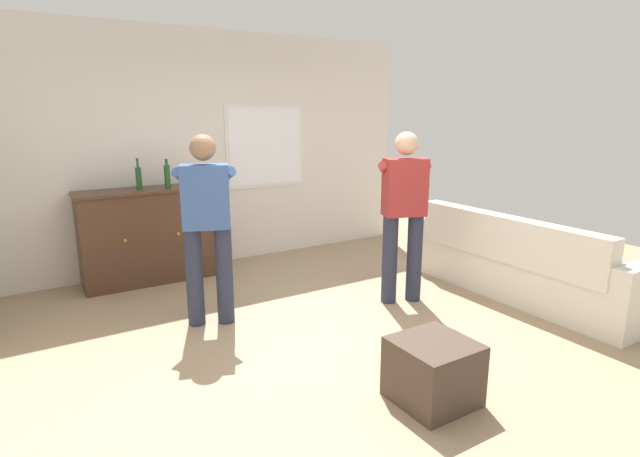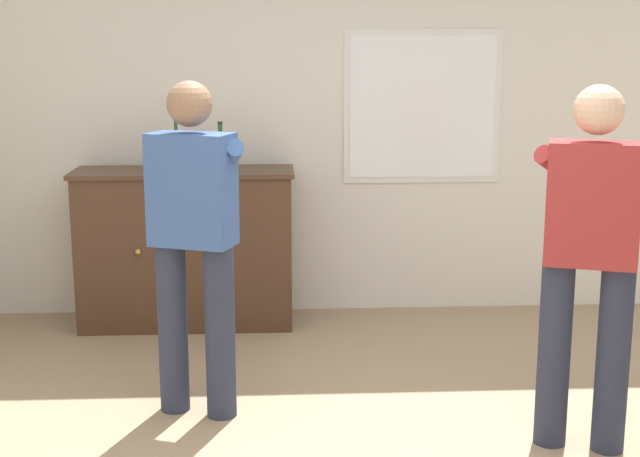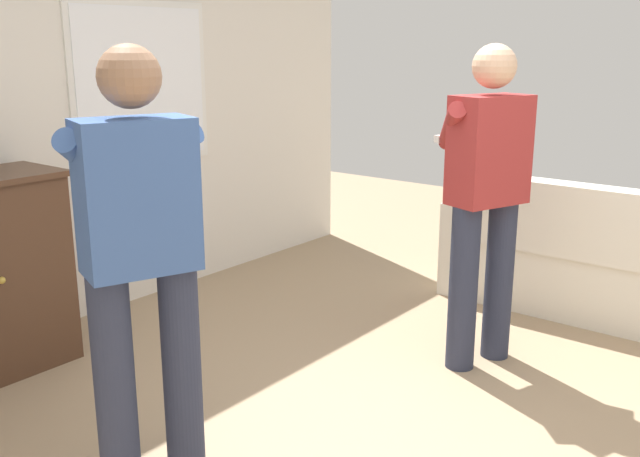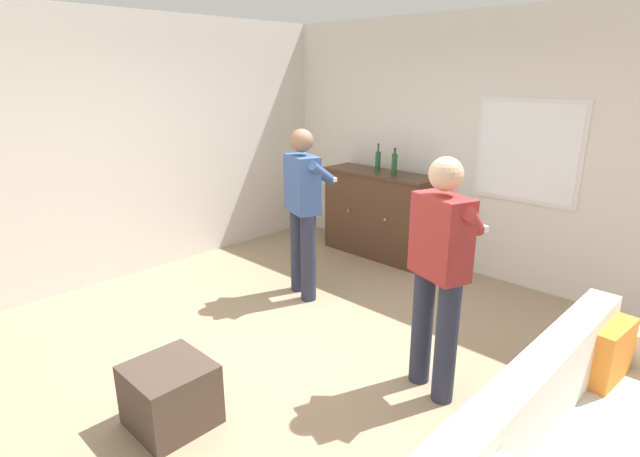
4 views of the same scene
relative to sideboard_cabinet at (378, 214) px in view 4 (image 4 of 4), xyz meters
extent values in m
plane|color=#9E8466|center=(1.01, -2.30, -0.52)|extent=(10.40, 10.40, 0.00)
cube|color=silver|center=(1.01, 0.36, 0.88)|extent=(5.20, 0.12, 2.80)
cube|color=silver|center=(1.60, 0.30, 0.90)|extent=(1.07, 0.02, 1.04)
cube|color=white|center=(1.60, 0.29, 0.90)|extent=(0.99, 0.03, 0.96)
cube|color=silver|center=(-1.65, -2.30, 0.88)|extent=(0.12, 5.20, 2.80)
cube|color=silver|center=(2.88, -2.47, 0.12)|extent=(0.18, 2.12, 0.44)
cube|color=silver|center=(3.08, -1.33, -0.20)|extent=(0.55, 0.18, 0.64)
cube|color=orange|center=(3.01, -1.66, 0.08)|extent=(0.17, 0.41, 0.36)
cube|color=#472D1E|center=(0.00, 0.00, -0.02)|extent=(1.39, 0.44, 1.01)
cube|color=#472D1E|center=(0.00, 0.00, 0.51)|extent=(1.43, 0.48, 0.03)
sphere|color=#B79338|center=(-0.28, -0.23, 0.03)|extent=(0.04, 0.04, 0.04)
sphere|color=#B79338|center=(0.28, -0.23, 0.03)|extent=(0.04, 0.04, 0.04)
cylinder|color=#1E4C23|center=(-0.04, 0.01, 0.64)|extent=(0.06, 0.06, 0.24)
cylinder|color=#1E4C23|center=(-0.04, 0.01, 0.80)|extent=(0.02, 0.02, 0.08)
cylinder|color=#262626|center=(-0.04, 0.01, 0.84)|extent=(0.03, 0.03, 0.02)
cylinder|color=#1E4C23|center=(0.25, -0.06, 0.65)|extent=(0.06, 0.06, 0.25)
cylinder|color=#1E4C23|center=(0.25, -0.06, 0.80)|extent=(0.03, 0.03, 0.05)
cylinder|color=#262626|center=(0.25, -0.06, 0.83)|extent=(0.03, 0.03, 0.02)
cube|color=#47382D|center=(0.99, -3.43, -0.31)|extent=(0.49, 0.49, 0.42)
cylinder|color=#282D42|center=(0.06, -1.42, -0.08)|extent=(0.15, 0.15, 0.88)
cylinder|color=#282D42|center=(0.31, -1.51, -0.08)|extent=(0.15, 0.15, 0.88)
cube|color=#385693|center=(0.19, -1.46, 0.63)|extent=(0.45, 0.34, 0.55)
sphere|color=#8C664C|center=(0.19, -1.46, 1.05)|extent=(0.22, 0.22, 0.22)
cylinder|color=#385693|center=(0.13, -1.27, 0.74)|extent=(0.41, 0.32, 0.29)
cylinder|color=#385693|center=(0.35, -1.35, 0.74)|extent=(0.20, 0.44, 0.29)
cube|color=white|center=(0.30, -1.16, 0.66)|extent=(0.15, 0.09, 0.04)
cylinder|color=#282D42|center=(1.87, -1.91, -0.08)|extent=(0.15, 0.15, 0.88)
cylinder|color=#282D42|center=(2.12, -1.99, -0.08)|extent=(0.15, 0.15, 0.88)
cube|color=#9E2D2D|center=(2.00, -1.95, 0.63)|extent=(0.45, 0.34, 0.55)
sphere|color=#D8AD8C|center=(2.00, -1.95, 1.05)|extent=(0.22, 0.22, 0.22)
cylinder|color=#9E2D2D|center=(1.94, -1.76, 0.74)|extent=(0.41, 0.32, 0.29)
cylinder|color=#9E2D2D|center=(2.16, -1.84, 0.74)|extent=(0.21, 0.44, 0.29)
cube|color=white|center=(2.10, -1.65, 0.66)|extent=(0.15, 0.09, 0.04)
camera|label=1|loc=(-1.19, -5.55, 1.34)|focal=28.00mm
camera|label=2|loc=(0.58, -5.76, 1.34)|focal=50.00mm
camera|label=3|loc=(-1.34, -3.50, 1.15)|focal=40.00mm
camera|label=4|loc=(3.58, -4.71, 1.65)|focal=28.00mm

